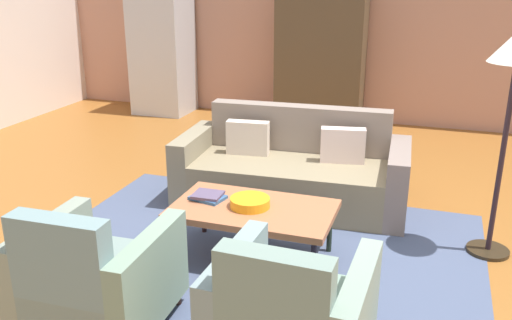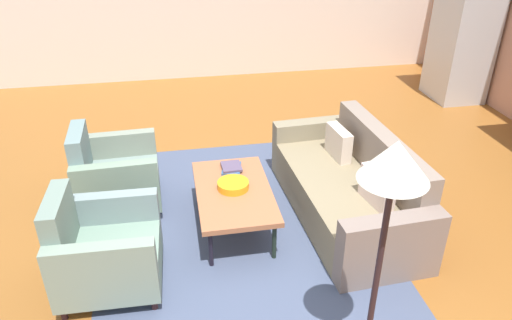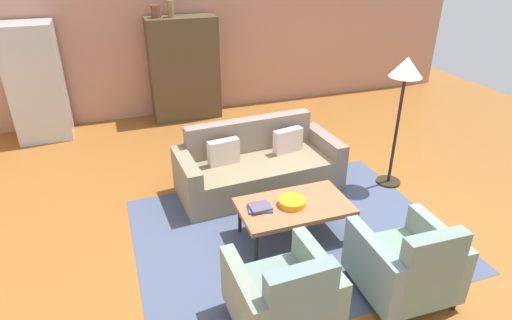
{
  "view_description": "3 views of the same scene",
  "coord_description": "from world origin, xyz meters",
  "px_view_note": "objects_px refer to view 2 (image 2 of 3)",
  "views": [
    {
      "loc": [
        0.83,
        -3.8,
        2.09
      ],
      "look_at": [
        -0.54,
        0.25,
        0.61
      ],
      "focal_mm": 38.64,
      "sensor_mm": 36.0,
      "label": 1
    },
    {
      "loc": [
        3.42,
        -0.75,
        2.86
      ],
      "look_at": [
        -0.26,
        -0.07,
        0.79
      ],
      "focal_mm": 33.88,
      "sensor_mm": 36.0,
      "label": 2
    },
    {
      "loc": [
        -2.07,
        -3.8,
        2.96
      ],
      "look_at": [
        -0.64,
        0.27,
        0.75
      ],
      "focal_mm": 30.26,
      "sensor_mm": 36.0,
      "label": 3
    }
  ],
  "objects_px": {
    "refrigerator": "(462,40)",
    "coffee_table": "(234,193)",
    "couch": "(352,189)",
    "book_stack": "(231,167)",
    "armchair_right": "(101,251)",
    "fruit_bowl": "(233,185)",
    "armchair_left": "(112,176)",
    "floor_lamp": "(392,185)"
  },
  "relations": [
    {
      "from": "book_stack",
      "to": "refrigerator",
      "type": "height_order",
      "value": "refrigerator"
    },
    {
      "from": "coffee_table",
      "to": "armchair_left",
      "type": "bearing_deg",
      "value": -117.14
    },
    {
      "from": "book_stack",
      "to": "refrigerator",
      "type": "xyz_separation_m",
      "value": [
        -2.4,
        3.88,
        0.48
      ]
    },
    {
      "from": "couch",
      "to": "book_stack",
      "type": "bearing_deg",
      "value": 68.86
    },
    {
      "from": "book_stack",
      "to": "floor_lamp",
      "type": "xyz_separation_m",
      "value": [
        2.09,
        0.63,
        1.0
      ]
    },
    {
      "from": "armchair_right",
      "to": "couch",
      "type": "bearing_deg",
      "value": 106.11
    },
    {
      "from": "fruit_bowl",
      "to": "book_stack",
      "type": "distance_m",
      "value": 0.36
    },
    {
      "from": "fruit_bowl",
      "to": "book_stack",
      "type": "height_order",
      "value": "fruit_bowl"
    },
    {
      "from": "coffee_table",
      "to": "book_stack",
      "type": "distance_m",
      "value": 0.38
    },
    {
      "from": "armchair_left",
      "to": "refrigerator",
      "type": "xyz_separation_m",
      "value": [
        -2.18,
        5.08,
        0.58
      ]
    },
    {
      "from": "couch",
      "to": "floor_lamp",
      "type": "distance_m",
      "value": 2.13
    },
    {
      "from": "refrigerator",
      "to": "floor_lamp",
      "type": "xyz_separation_m",
      "value": [
        4.49,
        -3.25,
        0.52
      ]
    },
    {
      "from": "fruit_bowl",
      "to": "refrigerator",
      "type": "bearing_deg",
      "value": 125.15
    },
    {
      "from": "coffee_table",
      "to": "book_stack",
      "type": "xyz_separation_m",
      "value": [
        -0.38,
        0.03,
        0.06
      ]
    },
    {
      "from": "armchair_right",
      "to": "floor_lamp",
      "type": "distance_m",
      "value": 2.41
    },
    {
      "from": "armchair_left",
      "to": "fruit_bowl",
      "type": "bearing_deg",
      "value": 61.9
    },
    {
      "from": "book_stack",
      "to": "floor_lamp",
      "type": "relative_size",
      "value": 0.17
    },
    {
      "from": "coffee_table",
      "to": "armchair_right",
      "type": "relative_size",
      "value": 1.36
    },
    {
      "from": "book_stack",
      "to": "armchair_right",
      "type": "bearing_deg",
      "value": -50.82
    },
    {
      "from": "armchair_right",
      "to": "fruit_bowl",
      "type": "bearing_deg",
      "value": 119.83
    },
    {
      "from": "book_stack",
      "to": "refrigerator",
      "type": "distance_m",
      "value": 4.58
    },
    {
      "from": "armchair_right",
      "to": "book_stack",
      "type": "distance_m",
      "value": 1.55
    },
    {
      "from": "armchair_left",
      "to": "fruit_bowl",
      "type": "xyz_separation_m",
      "value": [
        0.57,
        1.17,
        0.11
      ]
    },
    {
      "from": "book_stack",
      "to": "floor_lamp",
      "type": "bearing_deg",
      "value": 16.79
    },
    {
      "from": "couch",
      "to": "fruit_bowl",
      "type": "bearing_deg",
      "value": 85.88
    },
    {
      "from": "coffee_table",
      "to": "armchair_right",
      "type": "height_order",
      "value": "armchair_right"
    },
    {
      "from": "couch",
      "to": "refrigerator",
      "type": "height_order",
      "value": "refrigerator"
    },
    {
      "from": "armchair_right",
      "to": "refrigerator",
      "type": "relative_size",
      "value": 0.48
    },
    {
      "from": "coffee_table",
      "to": "fruit_bowl",
      "type": "relative_size",
      "value": 4.02
    },
    {
      "from": "coffee_table",
      "to": "armchair_left",
      "type": "relative_size",
      "value": 1.36
    },
    {
      "from": "couch",
      "to": "armchair_right",
      "type": "relative_size",
      "value": 2.44
    },
    {
      "from": "fruit_bowl",
      "to": "couch",
      "type": "bearing_deg",
      "value": 89.05
    },
    {
      "from": "couch",
      "to": "book_stack",
      "type": "distance_m",
      "value": 1.22
    },
    {
      "from": "armchair_right",
      "to": "coffee_table",
      "type": "bearing_deg",
      "value": 118.89
    },
    {
      "from": "coffee_table",
      "to": "armchair_right",
      "type": "bearing_deg",
      "value": -62.86
    },
    {
      "from": "couch",
      "to": "book_stack",
      "type": "relative_size",
      "value": 7.54
    },
    {
      "from": "floor_lamp",
      "to": "armchair_left",
      "type": "bearing_deg",
      "value": -141.6
    },
    {
      "from": "armchair_left",
      "to": "fruit_bowl",
      "type": "height_order",
      "value": "armchair_left"
    },
    {
      "from": "floor_lamp",
      "to": "couch",
      "type": "bearing_deg",
      "value": 163.05
    },
    {
      "from": "coffee_table",
      "to": "book_stack",
      "type": "relative_size",
      "value": 4.21
    },
    {
      "from": "couch",
      "to": "armchair_right",
      "type": "xyz_separation_m",
      "value": [
        0.6,
        -2.35,
        0.06
      ]
    },
    {
      "from": "refrigerator",
      "to": "coffee_table",
      "type": "bearing_deg",
      "value": -54.61
    }
  ]
}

